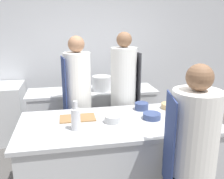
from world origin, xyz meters
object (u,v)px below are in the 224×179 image
Objects in this scene: bottle_vinegar at (76,118)px; stockpot at (102,83)px; bowl_prep_small at (141,106)px; bowl_wooden_salad at (169,106)px; chef_at_stove at (124,100)px; bowl_mixing_large at (112,119)px; bottle_olive_oil at (208,123)px; bottle_wine at (207,119)px; chef_at_prep_near at (191,164)px; chef_at_pass_far at (78,103)px; bowl_ceramic_blue at (152,116)px.

stockpot is at bearing 71.22° from bottle_vinegar.
bowl_prep_small is 0.83× the size of bowl_wooden_salad.
chef_at_stove is 0.78m from bowl_mixing_large.
bowl_wooden_salad is at bearing -54.51° from stockpot.
bottle_olive_oil is 1.07× the size of bottle_wine.
stockpot is (0.08, 1.23, 0.07)m from bowl_mixing_large.
bottle_olive_oil is at bearing 24.07° from chef_at_stove.
bottle_olive_oil is at bearing -56.77° from bowl_prep_small.
bottle_wine is 0.65× the size of stockpot.
bottle_wine is at bearing 63.47° from bottle_olive_oil.
chef_at_prep_near is 10.12× the size of bowl_prep_small.
chef_at_stove is 11.01× the size of bowl_mixing_large.
chef_at_pass_far is (-0.81, 1.51, 0.07)m from chef_at_prep_near.
chef_at_prep_near is 0.54m from bottle_olive_oil.
bottle_olive_oil is 1.78m from stockpot.
chef_at_prep_near reaches higher than bowl_mixing_large.
bottle_olive_oil is 1.03× the size of bowl_ceramic_blue.
bowl_ceramic_blue is 0.68× the size of stockpot.
bottle_wine is at bearing -30.19° from bowl_ceramic_blue.
bottle_wine reaches higher than bowl_ceramic_blue.
chef_at_pass_far is at bearing 147.29° from bowl_prep_small.
bowl_wooden_salad is (0.32, 0.27, 0.00)m from bowl_ceramic_blue.
bottle_olive_oil reaches higher than bowl_mixing_large.
stockpot is at bearing 106.29° from bowl_ceramic_blue.
chef_at_stove reaches higher than chef_at_pass_far.
bowl_mixing_large is at bearing 46.74° from chef_at_prep_near.
bowl_wooden_salad is (0.25, 1.02, 0.13)m from chef_at_prep_near.
bowl_prep_small reaches higher than bowl_mixing_large.
bottle_vinegar is 0.90m from bowl_prep_small.
bottle_vinegar is (-1.24, 0.26, 0.04)m from bottle_olive_oil.
bottle_vinegar is at bearing 167.64° from chef_at_pass_far.
chef_at_stove reaches higher than bowl_ceramic_blue.
chef_at_stove is 6.36× the size of stockpot.
chef_at_stove is at bearing 20.64° from chef_at_prep_near.
chef_at_prep_near is at bearing -77.79° from stockpot.
chef_at_prep_near is 1.10m from bottle_vinegar.
bowl_prep_small is at bearing -130.38° from chef_at_pass_far.
bowl_mixing_large is (-0.91, 0.27, -0.04)m from bottle_wine.
bottle_vinegar is at bearing 168.08° from bottle_olive_oil.
bowl_ceramic_blue is 0.42m from bowl_wooden_salad.
bowl_ceramic_blue is at bearing 149.81° from bottle_wine.
bowl_mixing_large is 0.52m from bowl_prep_small.
chef_at_stove is 0.57m from stockpot.
bowl_wooden_salad is (-0.16, 0.55, -0.04)m from bottle_wine.
bottle_wine is (0.05, 0.10, -0.01)m from bottle_olive_oil.
chef_at_stove is 9.14× the size of bottle_olive_oil.
chef_at_stove is 0.72m from bowl_ceramic_blue.
chef_at_pass_far is 9.54× the size of bottle_wine.
bottle_wine is at bearing -60.85° from stockpot.
chef_at_pass_far is at bearing 40.68° from chef_at_prep_near.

